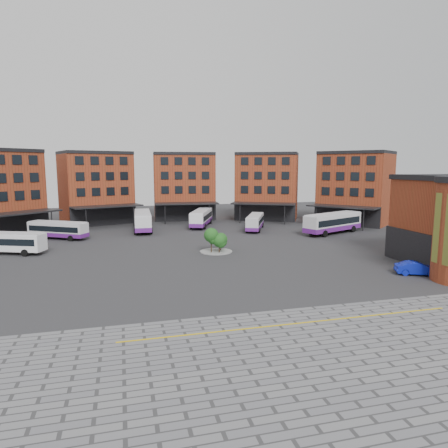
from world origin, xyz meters
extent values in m
plane|color=#28282B|center=(0.00, 0.00, 0.00)|extent=(160.00, 160.00, 0.00)
cube|color=slate|center=(2.00, -22.00, 0.01)|extent=(50.00, 22.00, 0.02)
cube|color=gold|center=(2.00, -14.00, 0.03)|extent=(26.00, 0.15, 0.02)
cube|color=black|center=(-28.20, 33.32, 2.00)|extent=(10.00, 9.07, 4.00)
cube|color=black|center=(-28.07, 33.17, 9.20)|extent=(8.60, 7.77, 8.00)
cube|color=black|center=(-26.63, 31.58, 4.00)|extent=(12.61, 11.97, 0.25)
cylinder|color=black|center=(-22.05, 33.28, 2.00)|extent=(0.20, 0.20, 4.00)
cube|color=brown|center=(-15.30, 46.44, 7.00)|extent=(15.55, 13.69, 14.00)
cube|color=black|center=(-13.72, 41.85, 2.00)|extent=(12.45, 4.71, 4.00)
cube|color=black|center=(-15.30, 46.44, 14.30)|extent=(15.65, 13.97, 0.60)
cube|color=black|center=(-13.66, 41.66, 9.20)|extent=(10.87, 3.87, 8.00)
cube|color=black|center=(-12.96, 39.63, 4.00)|extent=(13.72, 8.39, 0.25)
cylinder|color=black|center=(-16.67, 36.45, 2.00)|extent=(0.20, 0.20, 4.00)
cylinder|color=black|center=(-8.07, 39.41, 2.00)|extent=(0.20, 0.20, 4.00)
cube|color=brown|center=(3.28, 48.89, 7.00)|extent=(13.67, 10.88, 14.00)
cube|color=black|center=(2.94, 44.05, 2.00)|extent=(13.00, 1.41, 4.00)
cube|color=black|center=(3.28, 48.89, 14.30)|extent=(13.69, 11.18, 0.60)
cube|color=black|center=(2.93, 43.85, 9.20)|extent=(11.42, 0.95, 8.00)
cube|color=black|center=(2.78, 41.70, 4.00)|extent=(13.28, 5.30, 0.25)
cylinder|color=black|center=(-1.89, 40.22, 2.00)|extent=(0.20, 0.20, 4.00)
cylinder|color=black|center=(7.19, 39.59, 2.00)|extent=(0.20, 0.20, 4.00)
cube|color=brown|center=(21.34, 43.88, 7.00)|extent=(16.12, 14.81, 14.00)
cube|color=black|center=(19.14, 39.56, 2.00)|extent=(11.81, 6.35, 4.00)
cube|color=black|center=(21.34, 43.88, 14.30)|extent=(16.26, 15.08, 0.60)
cube|color=black|center=(19.04, 39.38, 9.20)|extent=(10.26, 5.33, 8.00)
cube|color=black|center=(18.07, 37.46, 4.00)|extent=(13.58, 9.82, 0.25)
cylinder|color=black|center=(13.20, 37.92, 2.00)|extent=(0.20, 0.20, 4.00)
cylinder|color=black|center=(21.31, 33.79, 2.00)|extent=(0.20, 0.20, 4.00)
cube|color=brown|center=(36.00, 32.21, 7.00)|extent=(16.02, 16.39, 14.00)
cube|color=black|center=(32.29, 29.09, 2.00)|extent=(8.74, 10.28, 4.00)
cube|color=black|center=(36.00, 32.21, 14.30)|extent=(16.25, 16.58, 0.60)
cube|color=black|center=(32.14, 28.96, 9.20)|extent=(7.47, 8.86, 8.00)
cube|color=black|center=(30.49, 27.58, 4.00)|extent=(11.73, 12.79, 0.25)
cylinder|color=black|center=(26.19, 29.91, 2.00)|extent=(0.20, 0.20, 4.00)
cylinder|color=black|center=(32.03, 22.94, 2.00)|extent=(0.20, 0.20, 4.00)
cube|color=black|center=(22.90, -2.00, 2.00)|extent=(0.40, 12.00, 4.00)
cube|color=#D04618|center=(20.10, -8.00, 5.50)|extent=(0.12, 2.20, 7.00)
cylinder|color=gray|center=(2.00, 12.00, 0.06)|extent=(4.40, 4.40, 0.12)
cylinder|color=#332114|center=(1.20, 11.40, 0.88)|extent=(0.14, 0.14, 1.75)
sphere|color=#214E1A|center=(1.20, 11.40, 2.46)|extent=(1.96, 1.96, 1.96)
sphere|color=#214E1A|center=(1.40, 11.25, 1.93)|extent=(1.37, 1.37, 1.37)
cylinder|color=#332114|center=(2.80, 12.60, 0.56)|extent=(0.14, 0.14, 1.13)
sphere|color=#214E1A|center=(2.80, 12.60, 1.58)|extent=(1.85, 1.85, 1.85)
sphere|color=#214E1A|center=(3.00, 12.45, 1.24)|extent=(1.30, 1.30, 1.30)
cylinder|color=#332114|center=(2.20, 11.00, 0.63)|extent=(0.14, 0.14, 1.26)
sphere|color=#214E1A|center=(2.20, 11.00, 1.76)|extent=(1.80, 1.80, 1.80)
sphere|color=#214E1A|center=(2.40, 10.85, 1.38)|extent=(1.26, 1.26, 1.26)
cube|color=white|center=(-25.30, 17.78, 1.65)|extent=(10.33, 5.94, 2.27)
cube|color=black|center=(-25.30, 17.78, 1.81)|extent=(9.60, 5.70, 0.88)
cube|color=silver|center=(-25.30, 17.78, 2.83)|extent=(9.92, 5.71, 0.11)
cylinder|color=black|center=(-22.70, 15.49, 0.46)|extent=(0.96, 0.60, 0.93)
cylinder|color=black|center=(-21.84, 17.64, 0.46)|extent=(0.96, 0.60, 0.93)
cube|color=silver|center=(-20.35, 27.92, 1.62)|extent=(9.75, 7.12, 2.23)
cube|color=black|center=(-20.35, 27.92, 1.77)|extent=(9.09, 6.76, 0.86)
cube|color=silver|center=(-20.35, 27.92, 2.78)|extent=(9.36, 6.84, 0.11)
cube|color=black|center=(-24.55, 30.45, 1.82)|extent=(1.10, 1.72, 1.00)
cube|color=#601C82|center=(-20.35, 27.92, 0.82)|extent=(9.80, 7.18, 0.64)
cylinder|color=black|center=(-23.68, 28.60, 0.46)|extent=(0.92, 0.70, 0.91)
cylinder|color=black|center=(-22.51, 30.55, 0.46)|extent=(0.92, 0.70, 0.91)
cylinder|color=black|center=(-18.20, 25.29, 0.46)|extent=(0.92, 0.70, 0.91)
cylinder|color=black|center=(-17.02, 27.24, 0.46)|extent=(0.92, 0.70, 0.91)
cube|color=white|center=(-6.70, 33.08, 1.97)|extent=(3.19, 12.27, 2.71)
cube|color=black|center=(-6.70, 33.08, 2.16)|extent=(3.22, 11.30, 1.05)
cube|color=silver|center=(-6.70, 33.08, 3.38)|extent=(3.07, 11.78, 0.13)
cube|color=black|center=(-6.49, 39.07, 2.22)|extent=(2.36, 0.20, 1.22)
cube|color=#601C82|center=(-6.70, 33.08, 1.00)|extent=(3.23, 12.32, 0.78)
cylinder|color=black|center=(-7.95, 37.02, 0.55)|extent=(0.37, 1.12, 1.11)
cylinder|color=black|center=(-5.18, 36.92, 0.55)|extent=(0.37, 1.12, 1.11)
cylinder|color=black|center=(-8.22, 29.23, 0.55)|extent=(0.37, 1.12, 1.11)
cylinder|color=black|center=(-5.45, 29.13, 0.55)|extent=(0.37, 1.12, 1.11)
cube|color=white|center=(4.65, 35.58, 1.83)|extent=(6.49, 11.48, 2.52)
cube|color=black|center=(4.65, 35.58, 2.01)|extent=(6.22, 10.66, 0.98)
cube|color=silver|center=(4.65, 35.58, 3.14)|extent=(6.23, 11.02, 0.12)
cube|color=black|center=(6.66, 40.76, 2.06)|extent=(2.08, 0.90, 1.13)
cube|color=#601C82|center=(4.65, 35.58, 0.93)|extent=(6.54, 11.53, 0.72)
cylinder|color=black|center=(4.76, 39.42, 0.51)|extent=(0.66, 1.07, 1.03)
cylinder|color=black|center=(7.16, 38.49, 0.51)|extent=(0.66, 1.07, 1.03)
cylinder|color=black|center=(2.14, 32.67, 0.51)|extent=(0.66, 1.07, 1.03)
cylinder|color=black|center=(4.54, 31.74, 0.51)|extent=(0.66, 1.07, 1.03)
cube|color=silver|center=(13.32, 28.71, 1.60)|extent=(6.25, 9.91, 2.20)
cube|color=black|center=(13.32, 28.71, 1.75)|extent=(5.97, 9.22, 0.85)
cube|color=silver|center=(13.32, 28.71, 2.74)|extent=(6.00, 9.51, 0.11)
cube|color=black|center=(15.39, 33.10, 1.80)|extent=(1.78, 0.92, 0.99)
cube|color=#601C82|center=(13.32, 28.71, 0.81)|extent=(6.30, 9.96, 0.63)
cylinder|color=black|center=(13.65, 32.06, 0.45)|extent=(0.63, 0.93, 0.90)
cylinder|color=black|center=(15.69, 31.10, 0.45)|extent=(0.63, 0.93, 0.90)
cylinder|color=black|center=(10.95, 26.33, 0.45)|extent=(0.63, 0.93, 0.90)
cylinder|color=black|center=(12.99, 25.37, 0.45)|extent=(0.63, 0.93, 0.90)
cube|color=silver|center=(25.16, 21.63, 2.03)|extent=(12.64, 7.73, 2.80)
cube|color=black|center=(25.16, 21.63, 2.23)|extent=(11.75, 7.37, 1.09)
cube|color=silver|center=(25.16, 21.63, 3.49)|extent=(12.14, 7.42, 0.14)
cube|color=black|center=(30.81, 24.15, 2.29)|extent=(1.10, 2.27, 1.26)
cube|color=#601C82|center=(25.16, 21.63, 1.03)|extent=(12.70, 7.78, 0.80)
cylinder|color=black|center=(28.26, 24.57, 0.57)|extent=(1.18, 0.78, 1.14)
cylinder|color=black|center=(29.42, 21.96, 0.57)|extent=(1.18, 0.78, 1.14)
cylinder|color=black|center=(20.91, 21.30, 0.57)|extent=(1.18, 0.78, 1.14)
cylinder|color=black|center=(22.07, 18.69, 0.57)|extent=(1.18, 0.78, 1.14)
imported|color=#0E1EB8|center=(20.25, -4.75, 0.72)|extent=(4.63, 3.14, 1.44)
camera|label=1|loc=(-10.29, -40.01, 11.58)|focal=32.00mm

